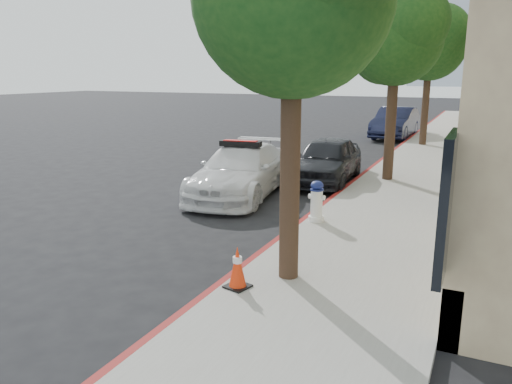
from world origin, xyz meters
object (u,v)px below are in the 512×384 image
object	(u,v)px
parked_car_far	(395,123)
fire_hydrant	(317,201)
traffic_cone	(237,267)
police_car	(241,171)
parked_car_mid	(327,160)

from	to	relation	value
parked_car_far	fire_hydrant	size ratio (longest dim) A/B	5.32
parked_car_far	traffic_cone	bearing A→B (deg)	-84.34
parked_car_far	fire_hydrant	xyz separation A→B (m)	(1.15, -15.93, -0.19)
parked_car_far	traffic_cone	world-z (taller)	parked_car_far
police_car	parked_car_far	world-z (taller)	parked_car_far
parked_car_mid	police_car	bearing A→B (deg)	-125.60
police_car	parked_car_mid	world-z (taller)	police_car
parked_car_far	fire_hydrant	distance (m)	15.97
parked_car_mid	traffic_cone	xyz separation A→B (m)	(1.18, -8.15, -0.22)
police_car	parked_car_mid	bearing A→B (deg)	50.37
police_car	parked_car_far	distance (m)	14.15
parked_car_mid	parked_car_far	bearing A→B (deg)	86.24
fire_hydrant	traffic_cone	bearing A→B (deg)	-86.78
police_car	traffic_cone	distance (m)	6.24
police_car	fire_hydrant	bearing A→B (deg)	-42.11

